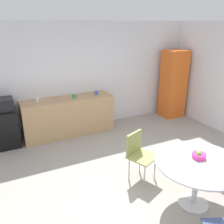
% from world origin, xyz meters
% --- Properties ---
extents(ground_plane, '(6.00, 6.00, 0.00)m').
position_xyz_m(ground_plane, '(0.00, 0.00, 0.00)').
color(ground_plane, '#9E998E').
extents(wall_back, '(6.00, 0.10, 2.60)m').
position_xyz_m(wall_back, '(0.00, 3.00, 1.30)').
color(wall_back, silver).
rests_on(wall_back, ground_plane).
extents(counter_block, '(2.12, 0.60, 0.90)m').
position_xyz_m(counter_block, '(-0.47, 2.65, 0.45)').
color(counter_block, tan).
rests_on(counter_block, ground_plane).
extents(mini_fridge, '(0.54, 0.54, 0.82)m').
position_xyz_m(mini_fridge, '(-1.88, 2.65, 0.41)').
color(mini_fridge, black).
rests_on(mini_fridge, ground_plane).
extents(microwave, '(0.48, 0.38, 0.26)m').
position_xyz_m(microwave, '(-1.88, 2.65, 0.95)').
color(microwave, black).
rests_on(microwave, mini_fridge).
extents(locker_cabinet, '(0.60, 0.50, 1.87)m').
position_xyz_m(locker_cabinet, '(2.55, 2.55, 0.93)').
color(locker_cabinet, orange).
rests_on(locker_cabinet, ground_plane).
extents(round_table, '(1.23, 1.23, 0.74)m').
position_xyz_m(round_table, '(0.49, -0.53, 0.62)').
color(round_table, silver).
rests_on(round_table, ground_plane).
extents(chair_olive, '(0.55, 0.55, 0.83)m').
position_xyz_m(chair_olive, '(0.09, 0.42, 0.52)').
color(chair_olive, silver).
rests_on(chair_olive, ground_plane).
extents(fruit_bowl, '(0.20, 0.20, 0.11)m').
position_xyz_m(fruit_bowl, '(0.55, -0.46, 0.79)').
color(fruit_bowl, '#D8338C').
rests_on(fruit_bowl, round_table).
extents(mug_white, '(0.13, 0.08, 0.09)m').
position_xyz_m(mug_white, '(-1.13, 2.73, 0.95)').
color(mug_white, white).
rests_on(mug_white, counter_block).
extents(mug_green, '(0.13, 0.08, 0.09)m').
position_xyz_m(mug_green, '(0.26, 2.64, 0.95)').
color(mug_green, '#3F66BF').
rests_on(mug_green, counter_block).
extents(mug_red, '(0.13, 0.08, 0.09)m').
position_xyz_m(mug_red, '(-0.32, 2.60, 0.95)').
color(mug_red, '#338C59').
rests_on(mug_red, counter_block).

